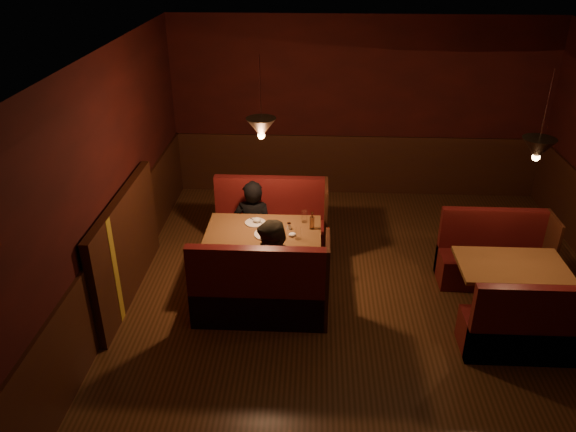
{
  "coord_description": "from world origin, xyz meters",
  "views": [
    {
      "loc": [
        -0.7,
        -5.28,
        4.04
      ],
      "look_at": [
        -1.0,
        0.69,
        0.95
      ],
      "focal_mm": 35.0,
      "sensor_mm": 36.0,
      "label": 1
    }
  ],
  "objects_px": {
    "main_table": "(265,242)",
    "main_bench_far": "(271,229)",
    "main_bench_near": "(261,296)",
    "diner_b": "(274,256)",
    "second_table": "(510,277)",
    "second_bench_near": "(530,332)",
    "diner_a": "(253,208)",
    "second_bench_far": "(492,259)"
  },
  "relations": [
    {
      "from": "main_bench_near",
      "to": "diner_a",
      "type": "height_order",
      "value": "diner_a"
    },
    {
      "from": "main_table",
      "to": "main_bench_near",
      "type": "height_order",
      "value": "main_bench_near"
    },
    {
      "from": "second_table",
      "to": "diner_b",
      "type": "relative_size",
      "value": 0.79
    },
    {
      "from": "main_bench_near",
      "to": "diner_b",
      "type": "bearing_deg",
      "value": 50.06
    },
    {
      "from": "second_bench_far",
      "to": "diner_b",
      "type": "xyz_separation_m",
      "value": [
        -2.7,
        -0.81,
        0.46
      ]
    },
    {
      "from": "main_table",
      "to": "second_bench_far",
      "type": "relative_size",
      "value": 1.06
    },
    {
      "from": "second_bench_far",
      "to": "main_bench_near",
      "type": "bearing_deg",
      "value": -160.95
    },
    {
      "from": "main_bench_near",
      "to": "second_bench_far",
      "type": "xyz_separation_m",
      "value": [
        2.85,
        0.98,
        -0.03
      ]
    },
    {
      "from": "second_bench_far",
      "to": "second_bench_near",
      "type": "height_order",
      "value": "same"
    },
    {
      "from": "main_table",
      "to": "second_bench_near",
      "type": "bearing_deg",
      "value": -23.48
    },
    {
      "from": "main_bench_far",
      "to": "diner_a",
      "type": "xyz_separation_m",
      "value": [
        -0.23,
        -0.2,
        0.41
      ]
    },
    {
      "from": "main_bench_near",
      "to": "second_bench_near",
      "type": "xyz_separation_m",
      "value": [
        2.85,
        -0.45,
        -0.03
      ]
    },
    {
      "from": "main_bench_near",
      "to": "second_table",
      "type": "xyz_separation_m",
      "value": [
        2.82,
        0.27,
        0.17
      ]
    },
    {
      "from": "second_table",
      "to": "diner_b",
      "type": "height_order",
      "value": "diner_b"
    },
    {
      "from": "main_table",
      "to": "main_bench_far",
      "type": "xyz_separation_m",
      "value": [
        0.02,
        0.79,
        -0.24
      ]
    },
    {
      "from": "main_bench_near",
      "to": "diner_b",
      "type": "distance_m",
      "value": 0.48
    },
    {
      "from": "main_bench_far",
      "to": "diner_a",
      "type": "relative_size",
      "value": 1.04
    },
    {
      "from": "main_bench_far",
      "to": "diner_b",
      "type": "xyz_separation_m",
      "value": [
        0.15,
        -1.41,
        0.43
      ]
    },
    {
      "from": "second_bench_near",
      "to": "diner_a",
      "type": "xyz_separation_m",
      "value": [
        -3.07,
        1.84,
        0.44
      ]
    },
    {
      "from": "main_bench_far",
      "to": "second_bench_near",
      "type": "relative_size",
      "value": 1.16
    },
    {
      "from": "main_bench_far",
      "to": "main_bench_near",
      "type": "height_order",
      "value": "same"
    },
    {
      "from": "main_table",
      "to": "second_bench_near",
      "type": "xyz_separation_m",
      "value": [
        2.86,
        -1.24,
        -0.28
      ]
    },
    {
      "from": "second_table",
      "to": "main_table",
      "type": "bearing_deg",
      "value": 169.46
    },
    {
      "from": "main_bench_near",
      "to": "second_bench_near",
      "type": "height_order",
      "value": "main_bench_near"
    },
    {
      "from": "main_table",
      "to": "second_bench_near",
      "type": "height_order",
      "value": "main_table"
    },
    {
      "from": "second_bench_far",
      "to": "second_bench_near",
      "type": "xyz_separation_m",
      "value": [
        0.0,
        -1.43,
        0.0
      ]
    },
    {
      "from": "second_table",
      "to": "second_bench_near",
      "type": "xyz_separation_m",
      "value": [
        0.03,
        -0.72,
        -0.2
      ]
    },
    {
      "from": "second_bench_near",
      "to": "second_table",
      "type": "bearing_deg",
      "value": 92.2
    },
    {
      "from": "second_bench_far",
      "to": "diner_a",
      "type": "bearing_deg",
      "value": 172.47
    },
    {
      "from": "main_bench_near",
      "to": "second_table",
      "type": "height_order",
      "value": "main_bench_near"
    },
    {
      "from": "diner_a",
      "to": "diner_b",
      "type": "height_order",
      "value": "diner_b"
    },
    {
      "from": "second_bench_near",
      "to": "main_bench_far",
      "type": "bearing_deg",
      "value": 144.42
    },
    {
      "from": "second_bench_near",
      "to": "diner_b",
      "type": "bearing_deg",
      "value": 166.96
    },
    {
      "from": "main_bench_far",
      "to": "main_bench_near",
      "type": "relative_size",
      "value": 1.0
    },
    {
      "from": "main_table",
      "to": "main_bench_near",
      "type": "distance_m",
      "value": 0.83
    },
    {
      "from": "diner_a",
      "to": "main_table",
      "type": "bearing_deg",
      "value": 112.03
    },
    {
      "from": "main_bench_far",
      "to": "second_bench_near",
      "type": "xyz_separation_m",
      "value": [
        2.85,
        -2.04,
        -0.03
      ]
    },
    {
      "from": "main_bench_far",
      "to": "second_table",
      "type": "height_order",
      "value": "main_bench_far"
    },
    {
      "from": "diner_b",
      "to": "second_table",
      "type": "bearing_deg",
      "value": 25.03
    },
    {
      "from": "second_bench_far",
      "to": "diner_a",
      "type": "height_order",
      "value": "diner_a"
    },
    {
      "from": "diner_b",
      "to": "diner_a",
      "type": "bearing_deg",
      "value": 130.17
    },
    {
      "from": "second_table",
      "to": "second_bench_far",
      "type": "distance_m",
      "value": 0.74
    }
  ]
}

